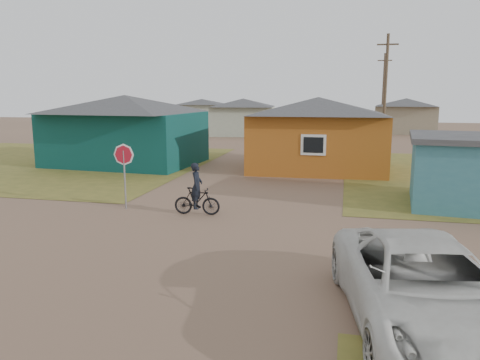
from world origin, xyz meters
TOP-DOWN VIEW (x-y plane):
  - ground at (0.00, 0.00)m, footprint 120.00×120.00m
  - grass_nw at (-14.00, 13.00)m, footprint 20.00×18.00m
  - house_teal at (-8.50, 13.50)m, footprint 8.93×7.08m
  - house_yellow at (2.50, 14.00)m, footprint 7.72×6.76m
  - house_pale_west at (-6.00, 34.00)m, footprint 7.04×6.15m
  - house_beige_east at (10.00, 40.00)m, footprint 6.95×6.05m
  - house_pale_north at (-14.00, 46.00)m, footprint 6.28×5.81m
  - utility_pole_near at (6.50, 22.00)m, footprint 1.40×0.20m
  - utility_pole_far at (7.50, 38.00)m, footprint 1.40×0.20m
  - stop_sign at (-3.61, 3.39)m, footprint 0.73×0.33m
  - cyclist at (-0.86, 3.18)m, footprint 1.61×0.60m
  - vehicle at (5.44, -3.51)m, footprint 3.43×5.92m

SIDE VIEW (x-z plane):
  - ground at x=0.00m, z-range 0.00..0.00m
  - grass_nw at x=-14.00m, z-range 0.00..0.01m
  - cyclist at x=-0.86m, z-range -0.24..1.55m
  - vehicle at x=5.44m, z-range 0.00..1.55m
  - stop_sign at x=-3.61m, z-range 0.56..2.91m
  - house_pale_north at x=-14.00m, z-range 0.05..3.45m
  - house_pale_west at x=-6.00m, z-range 0.06..3.66m
  - house_beige_east at x=10.00m, z-range 0.06..3.66m
  - house_yellow at x=2.50m, z-range 0.05..3.95m
  - house_teal at x=-8.50m, z-range 0.05..4.05m
  - utility_pole_near at x=6.50m, z-range 0.14..8.14m
  - utility_pole_far at x=7.50m, z-range 0.14..8.14m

